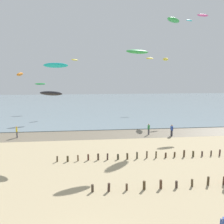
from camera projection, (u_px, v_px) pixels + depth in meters
wet_sand_strip at (85, 135)px, 32.94m from camera, size 120.00×5.21×0.01m
sea at (87, 104)px, 69.82m from camera, size 160.00×70.00×0.10m
groyne_mid at (214, 182)px, 17.78m from camera, size 20.36×0.35×0.75m
groyne_far at (141, 156)px, 23.58m from camera, size 18.01×0.35×0.77m
person_by_waterline at (17, 131)px, 31.40m from camera, size 0.32×0.55×1.71m
person_right_flank at (172, 130)px, 32.31m from camera, size 0.32×0.54×1.71m
person_far_down_beach at (149, 129)px, 32.98m from camera, size 0.40×0.46×1.71m
kite_aloft_1 at (150, 58)px, 55.34m from camera, size 2.19×1.07×0.58m
kite_aloft_2 at (59, 65)px, 44.74m from camera, size 3.01×2.02×0.66m
kite_aloft_3 at (40, 84)px, 52.25m from camera, size 2.66×1.36×0.51m
kite_aloft_5 at (75, 60)px, 50.33m from camera, size 1.87×1.80×0.41m
kite_aloft_6 at (56, 65)px, 27.22m from camera, size 3.07×1.18×0.84m
kite_aloft_7 at (203, 15)px, 40.98m from camera, size 2.58×1.33×0.42m
kite_aloft_8 at (189, 20)px, 49.66m from camera, size 1.98×1.28×0.51m
kite_aloft_9 at (51, 93)px, 23.95m from camera, size 3.06×2.29×0.66m
kite_aloft_10 at (20, 74)px, 42.20m from camera, size 1.58×3.55×0.98m
kite_aloft_11 at (165, 59)px, 43.24m from camera, size 1.41×3.06×0.69m
kite_aloft_12 at (137, 52)px, 25.04m from camera, size 3.12×1.97×0.58m
kite_aloft_13 at (173, 20)px, 33.59m from camera, size 3.36×3.28×0.69m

